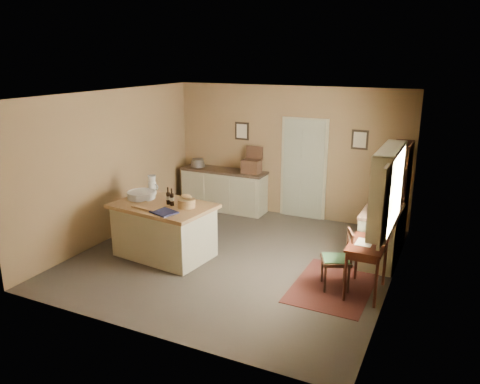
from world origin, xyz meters
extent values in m
plane|color=#4C443A|center=(0.00, 0.00, 0.00)|extent=(5.00, 5.00, 0.00)
cube|color=olive|center=(0.00, 2.50, 1.35)|extent=(5.00, 0.10, 2.70)
cube|color=olive|center=(0.00, -2.50, 1.35)|extent=(5.00, 0.10, 2.70)
cube|color=olive|center=(-2.50, 0.00, 1.35)|extent=(0.10, 5.00, 2.70)
cube|color=olive|center=(2.50, 0.00, 1.35)|extent=(0.10, 5.00, 2.70)
plane|color=silver|center=(0.00, 0.00, 2.70)|extent=(5.00, 5.00, 0.00)
cube|color=#A0A48A|center=(0.35, 2.47, 1.05)|extent=(0.97, 0.06, 2.11)
cube|color=black|center=(-1.05, 2.48, 1.72)|extent=(0.32, 0.02, 0.38)
cube|color=beige|center=(-1.05, 2.47, 1.72)|extent=(0.24, 0.01, 0.30)
cube|color=black|center=(1.45, 2.48, 1.72)|extent=(0.32, 0.02, 0.38)
cube|color=beige|center=(1.45, 2.47, 1.72)|extent=(0.24, 0.01, 0.30)
cube|color=#BEB493|center=(2.38, -0.20, 1.02)|extent=(0.25, 1.32, 0.06)
cube|color=#BEB493|center=(2.38, -0.20, 2.08)|extent=(0.25, 1.32, 0.06)
cube|color=white|center=(2.50, -0.20, 1.55)|extent=(0.01, 1.20, 1.00)
cube|color=#BEB493|center=(2.46, -1.02, 1.55)|extent=(0.04, 0.35, 1.00)
cube|color=#BEB493|center=(2.46, 0.62, 1.55)|extent=(0.04, 0.35, 1.00)
cube|color=#BEB493|center=(-1.12, -0.43, 0.42)|extent=(1.61, 1.11, 0.85)
cube|color=#9F6B46|center=(-1.12, -0.43, 0.88)|extent=(1.74, 1.24, 0.06)
cylinder|color=white|center=(-1.66, -0.30, 0.96)|extent=(0.47, 0.47, 0.11)
cube|color=#9F6B46|center=(-1.23, -0.66, 0.92)|extent=(0.51, 0.38, 0.03)
cube|color=black|center=(-0.86, -0.79, 0.92)|extent=(0.46, 0.41, 0.02)
cylinder|color=olive|center=(-0.68, -0.40, 0.98)|extent=(0.28, 0.28, 0.14)
cylinder|color=black|center=(-1.05, -0.38, 1.05)|extent=(0.07, 0.07, 0.29)
cylinder|color=black|center=(-0.95, -0.41, 1.05)|extent=(0.07, 0.07, 0.29)
cube|color=#BEB493|center=(-1.35, 2.20, 0.42)|extent=(1.86, 0.51, 0.85)
cube|color=#332319|center=(-1.35, 2.20, 0.88)|extent=(1.90, 0.54, 0.05)
cube|color=#492C1C|center=(-0.70, 2.20, 1.04)|extent=(0.37, 0.28, 0.28)
cylinder|color=#59544F|center=(-2.00, 2.20, 0.99)|extent=(0.32, 0.32, 0.18)
cube|color=#491918|center=(1.75, -0.30, 0.00)|extent=(1.12, 1.61, 0.01)
cube|color=#33130B|center=(2.20, -0.30, 0.75)|extent=(0.49, 0.80, 0.03)
cube|color=#33130B|center=(2.20, -0.30, 0.68)|extent=(0.43, 0.74, 0.10)
cube|color=silver|center=(2.15, -0.30, 0.77)|extent=(0.22, 0.30, 0.01)
cylinder|color=black|center=(2.30, -0.08, 0.79)|extent=(0.05, 0.05, 0.05)
cylinder|color=#33130B|center=(1.99, -0.66, 0.36)|extent=(0.04, 0.04, 0.72)
cylinder|color=#33130B|center=(2.41, -0.66, 0.36)|extent=(0.04, 0.04, 0.72)
cylinder|color=#33130B|center=(1.99, 0.06, 0.36)|extent=(0.04, 0.04, 0.72)
cylinder|color=#33130B|center=(2.41, 0.06, 0.36)|extent=(0.04, 0.04, 0.72)
cube|color=#BEB493|center=(2.20, 0.86, 0.42)|extent=(0.56, 1.01, 0.85)
cube|color=#332319|center=(2.20, 0.86, 0.88)|extent=(0.59, 1.05, 0.05)
cylinder|color=silver|center=(2.17, 0.71, 0.95)|extent=(0.24, 0.24, 0.09)
cube|color=black|center=(2.31, 1.41, 0.92)|extent=(0.31, 0.04, 1.84)
cube|color=black|center=(2.31, 2.19, 0.92)|extent=(0.31, 0.04, 1.84)
cube|color=black|center=(2.46, 1.80, 0.92)|extent=(0.02, 0.83, 1.84)
cube|color=black|center=(2.31, 1.80, 0.05)|extent=(0.31, 0.79, 0.03)
cube|color=black|center=(2.31, 1.80, 0.50)|extent=(0.31, 0.79, 0.03)
cube|color=black|center=(2.31, 1.80, 0.96)|extent=(0.31, 0.79, 0.03)
cube|color=black|center=(2.31, 1.80, 1.33)|extent=(0.31, 0.79, 0.03)
cube|color=black|center=(2.31, 1.80, 1.70)|extent=(0.31, 0.79, 0.03)
cylinder|color=white|center=(2.31, 1.80, 1.02)|extent=(0.12, 0.12, 0.11)
camera|label=1|loc=(3.19, -6.52, 3.28)|focal=35.00mm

